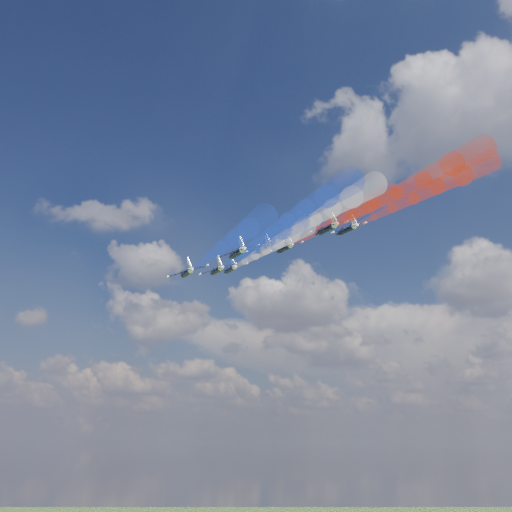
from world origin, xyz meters
The scene contains 16 objects.
jet_lead centered at (6.40, 33.77, 141.82)m, with size 9.55×11.93×3.18m, color black, non-canonical shape.
trail_lead centered at (28.70, 16.52, 139.07)m, with size 3.98×46.10×3.98m, color white, non-canonical shape.
jet_inner_left centered at (12.56, 19.91, 137.40)m, with size 9.55×11.93×3.18m, color black, non-canonical shape.
trail_inner_left centered at (34.85, 2.66, 134.65)m, with size 3.98×46.10×3.98m, color blue, non-canonical shape.
jet_inner_right centered at (22.47, 35.13, 145.26)m, with size 9.55×11.93×3.18m, color black, non-canonical shape.
trail_inner_right centered at (44.76, 17.88, 142.50)m, with size 3.98×46.10×3.98m, color red, non-canonical shape.
jet_outer_left centered at (14.99, 6.06, 133.35)m, with size 9.55×11.93×3.18m, color black, non-canonical shape.
trail_outer_left centered at (37.29, -11.19, 130.59)m, with size 3.98×46.10×3.98m, color blue, non-canonical shape.
jet_center_third centered at (26.64, 18.64, 140.11)m, with size 9.55×11.93×3.18m, color black, non-canonical shape.
trail_center_third centered at (48.93, 1.39, 137.36)m, with size 3.98×46.10×3.98m, color white, non-canonical shape.
jet_outer_right centered at (40.19, 34.53, 146.65)m, with size 9.55×11.93×3.18m, color black, non-canonical shape.
trail_outer_right centered at (62.49, 17.28, 143.90)m, with size 3.98×46.10×3.98m, color red, non-canonical shape.
jet_rear_left centered at (28.48, 5.85, 135.48)m, with size 9.55×11.93×3.18m, color black, non-canonical shape.
trail_rear_left centered at (50.78, -11.40, 132.73)m, with size 3.98×46.10×3.98m, color blue, non-canonical shape.
jet_rear_right centered at (42.63, 19.04, 141.85)m, with size 9.55×11.93×3.18m, color black, non-canonical shape.
trail_rear_right centered at (64.92, 1.80, 139.10)m, with size 3.98×46.10×3.98m, color red, non-canonical shape.
Camera 1 is at (99.61, -94.05, 97.81)m, focal length 43.68 mm.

